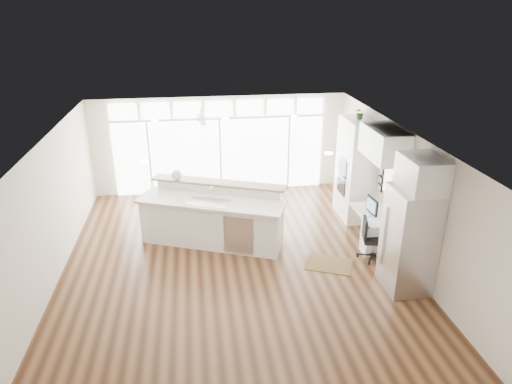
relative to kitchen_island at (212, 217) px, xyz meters
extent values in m
cube|color=#3B2212|center=(0.42, -0.86, -0.65)|extent=(7.00, 8.00, 0.02)
cube|color=silver|center=(0.42, -0.86, 2.06)|extent=(7.00, 8.00, 0.02)
cube|color=beige|center=(0.42, 3.14, 0.71)|extent=(7.00, 0.04, 2.70)
cube|color=beige|center=(0.42, -4.86, 0.71)|extent=(7.00, 0.04, 2.70)
cube|color=beige|center=(-3.08, -0.86, 0.71)|extent=(0.04, 8.00, 2.70)
cube|color=beige|center=(3.92, -0.86, 0.71)|extent=(0.04, 8.00, 2.70)
cube|color=white|center=(0.42, 3.08, 0.41)|extent=(5.80, 0.06, 2.08)
cube|color=white|center=(0.42, 3.08, 1.74)|extent=(5.90, 0.06, 0.40)
cube|color=white|center=(3.88, -0.56, 0.91)|extent=(0.04, 0.85, 0.85)
cube|color=white|center=(-0.08, 1.94, 1.84)|extent=(1.16, 1.16, 0.32)
cube|color=white|center=(0.42, -0.66, 2.04)|extent=(3.40, 3.00, 0.02)
cube|color=white|center=(3.59, 0.94, 0.61)|extent=(0.64, 1.20, 2.50)
cube|color=white|center=(3.55, -0.56, -0.26)|extent=(0.72, 1.30, 0.76)
cube|color=white|center=(3.59, -0.56, 1.71)|extent=(0.64, 1.30, 0.64)
cube|color=silver|center=(3.53, -2.21, 0.36)|extent=(0.76, 0.90, 2.00)
cube|color=white|center=(3.59, -2.21, 1.66)|extent=(0.64, 0.90, 0.60)
cube|color=black|center=(3.88, 0.06, 0.76)|extent=(0.06, 0.22, 0.80)
cube|color=white|center=(0.00, 0.00, 0.00)|extent=(3.46, 2.34, 1.29)
cube|color=#3B2912|center=(2.35, -1.27, -0.64)|extent=(1.13, 0.99, 0.01)
cube|color=black|center=(3.33, -1.15, -0.18)|extent=(0.57, 0.54, 0.92)
sphere|color=silver|center=(-0.73, 0.73, 0.76)|extent=(0.29, 0.29, 0.24)
cube|color=black|center=(3.47, -0.56, 0.31)|extent=(0.12, 0.47, 0.39)
cube|color=silver|center=(3.30, -0.56, 0.13)|extent=(0.17, 0.33, 0.02)
imported|color=#295D27|center=(3.59, 0.94, 1.97)|extent=(0.28, 0.31, 0.23)
camera|label=1|loc=(-0.30, -9.13, 4.43)|focal=32.00mm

